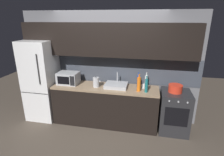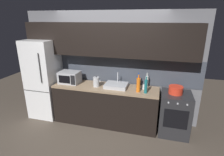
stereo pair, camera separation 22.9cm
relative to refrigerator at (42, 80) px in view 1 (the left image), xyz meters
name	(u,v)px [view 1 (the left image)]	position (x,y,z in m)	size (l,w,h in m)	color
ground_plane	(94,148)	(1.54, -0.90, -0.94)	(10.00, 10.00, 0.00)	#4C4238
back_wall	(108,55)	(1.54, 0.30, 0.61)	(4.07, 0.44, 2.50)	slate
counter_run	(105,105)	(1.54, 0.00, -0.49)	(2.33, 0.60, 0.90)	black
refrigerator	(42,80)	(0.00, 0.00, 0.00)	(0.68, 0.69, 1.87)	white
oven_range	(174,112)	(3.05, 0.00, -0.49)	(0.60, 0.62, 0.90)	#232326
microwave	(68,78)	(0.68, 0.02, 0.10)	(0.46, 0.35, 0.27)	#A8AAAF
sink_basin	(116,85)	(1.79, 0.03, 0.00)	(0.48, 0.38, 0.30)	#ADAFB5
kettle	(96,82)	(1.36, -0.04, 0.07)	(0.17, 0.14, 0.24)	#B7BABF
wine_bottle_orange	(139,84)	(2.28, -0.10, 0.11)	(0.08, 0.08, 0.36)	orange
wine_bottle_blue	(138,81)	(2.26, 0.12, 0.10)	(0.06, 0.06, 0.34)	#234299
wine_bottle_teal	(146,86)	(2.44, -0.13, 0.11)	(0.06, 0.06, 0.35)	#19666B
wine_bottle_clear	(146,81)	(2.43, 0.21, 0.09)	(0.07, 0.07, 0.32)	silver
mug_white	(144,86)	(2.38, 0.09, 0.01)	(0.07, 0.07, 0.09)	silver
cooking_pot	(175,88)	(3.02, 0.00, 0.04)	(0.28, 0.28, 0.15)	red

